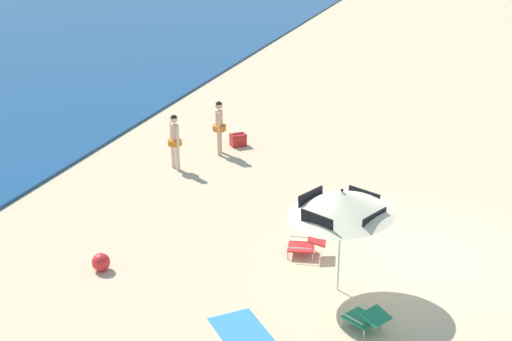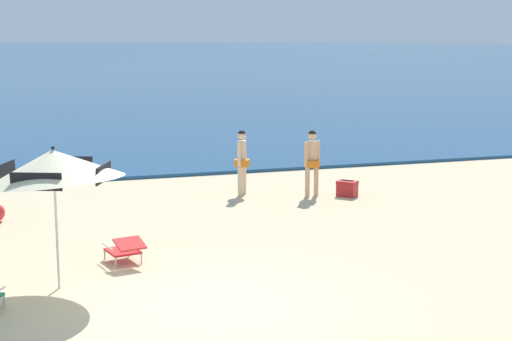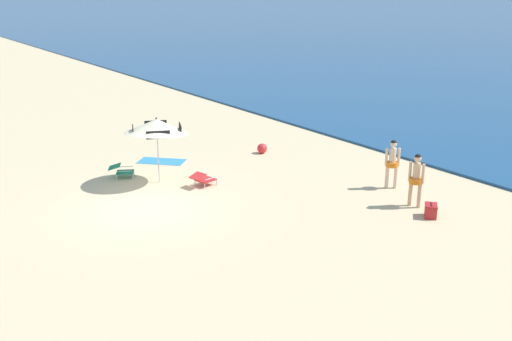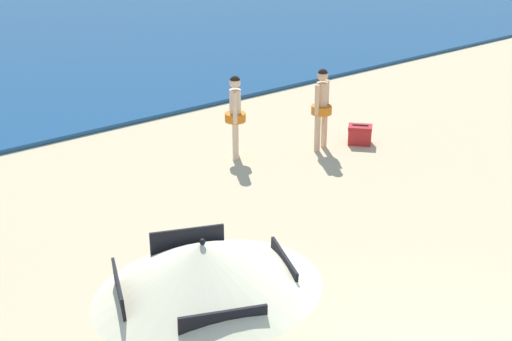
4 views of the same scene
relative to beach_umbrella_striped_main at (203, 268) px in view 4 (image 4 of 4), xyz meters
name	(u,v)px [view 4 (image 4 of 4)]	position (x,y,z in m)	size (l,w,h in m)	color
beach_umbrella_striped_main	(203,268)	(0.00, 0.00, 0.00)	(3.11, 3.12, 2.38)	silver
lounge_chair_beside_umbrella	(241,328)	(1.24, 1.06, -1.75)	(0.71, 0.96, 0.50)	red
person_standing_near_shore	(235,111)	(5.05, 6.25, -1.04)	(0.41, 0.42, 1.69)	beige
person_standing_beside	(322,103)	(6.70, 5.52, -1.03)	(0.49, 0.42, 1.71)	#D8A87F
cooler_box	(360,135)	(7.57, 5.24, -1.82)	(0.59, 0.60, 0.43)	red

